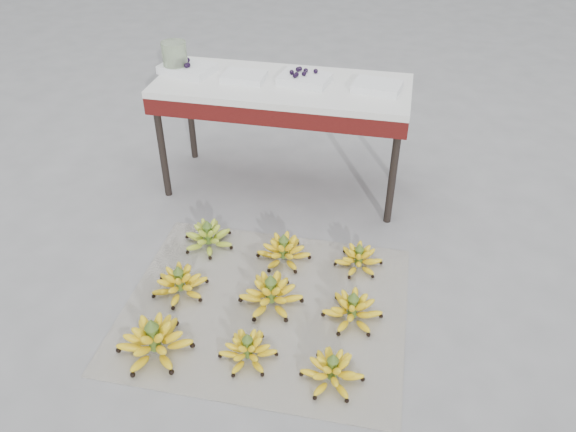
% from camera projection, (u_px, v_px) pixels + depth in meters
% --- Properties ---
extents(ground, '(60.00, 60.00, 0.00)m').
position_uv_depth(ground, '(265.00, 294.00, 2.60)').
color(ground, slate).
rests_on(ground, ground).
extents(newspaper_mat, '(1.26, 1.06, 0.01)m').
position_uv_depth(newspaper_mat, '(266.00, 307.00, 2.53)').
color(newspaper_mat, silver).
rests_on(newspaper_mat, ground).
extents(bunch_front_left, '(0.32, 0.32, 0.19)m').
position_uv_depth(bunch_front_left, '(154.00, 341.00, 2.28)').
color(bunch_front_left, yellow).
rests_on(bunch_front_left, newspaper_mat).
extents(bunch_front_center, '(0.28, 0.28, 0.14)m').
position_uv_depth(bunch_front_center, '(248.00, 350.00, 2.26)').
color(bunch_front_center, yellow).
rests_on(bunch_front_center, newspaper_mat).
extents(bunch_front_right, '(0.32, 0.32, 0.15)m').
position_uv_depth(bunch_front_right, '(332.00, 371.00, 2.17)').
color(bunch_front_right, yellow).
rests_on(bunch_front_right, newspaper_mat).
extents(bunch_mid_left, '(0.33, 0.33, 0.16)m').
position_uv_depth(bunch_mid_left, '(180.00, 283.00, 2.58)').
color(bunch_mid_left, yellow).
rests_on(bunch_mid_left, newspaper_mat).
extents(bunch_mid_center, '(0.33, 0.33, 0.17)m').
position_uv_depth(bunch_mid_center, '(271.00, 294.00, 2.51)').
color(bunch_mid_center, yellow).
rests_on(bunch_mid_center, newspaper_mat).
extents(bunch_mid_right, '(0.29, 0.29, 0.16)m').
position_uv_depth(bunch_mid_right, '(352.00, 310.00, 2.44)').
color(bunch_mid_right, yellow).
rests_on(bunch_mid_right, newspaper_mat).
extents(bunch_back_left, '(0.30, 0.30, 0.16)m').
position_uv_depth(bunch_back_left, '(208.00, 237.00, 2.86)').
color(bunch_back_left, olive).
rests_on(bunch_back_left, newspaper_mat).
extents(bunch_back_center, '(0.28, 0.28, 0.16)m').
position_uv_depth(bunch_back_center, '(284.00, 251.00, 2.76)').
color(bunch_back_center, yellow).
rests_on(bunch_back_center, newspaper_mat).
extents(bunch_back_right, '(0.25, 0.25, 0.14)m').
position_uv_depth(bunch_back_right, '(359.00, 259.00, 2.73)').
color(bunch_back_right, yellow).
rests_on(bunch_back_right, newspaper_mat).
extents(vendor_table, '(1.36, 0.54, 0.65)m').
position_uv_depth(vendor_table, '(282.00, 96.00, 3.02)').
color(vendor_table, black).
rests_on(vendor_table, ground).
extents(tray_far_left, '(0.32, 0.26, 0.07)m').
position_uv_depth(tray_far_left, '(187.00, 68.00, 3.08)').
color(tray_far_left, silver).
rests_on(tray_far_left, vendor_table).
extents(tray_left, '(0.23, 0.17, 0.04)m').
position_uv_depth(tray_left, '(244.00, 77.00, 2.99)').
color(tray_left, silver).
rests_on(tray_left, vendor_table).
extents(tray_right, '(0.29, 0.23, 0.07)m').
position_uv_depth(tray_right, '(305.00, 78.00, 2.96)').
color(tray_right, silver).
rests_on(tray_right, vendor_table).
extents(tray_far_right, '(0.26, 0.21, 0.04)m').
position_uv_depth(tray_far_right, '(377.00, 86.00, 2.88)').
color(tray_far_right, silver).
rests_on(tray_far_right, vendor_table).
extents(glass_jar, '(0.18, 0.18, 0.17)m').
position_uv_depth(glass_jar, '(175.00, 58.00, 3.04)').
color(glass_jar, '#B7CDA3').
rests_on(glass_jar, vendor_table).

